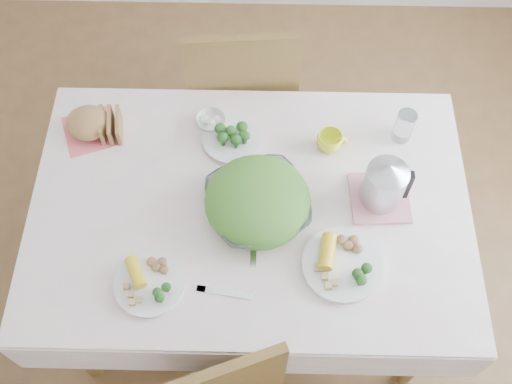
{
  "coord_description": "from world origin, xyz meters",
  "views": [
    {
      "loc": [
        0.04,
        -0.98,
        2.55
      ],
      "look_at": [
        0.02,
        0.02,
        0.82
      ],
      "focal_mm": 42.0,
      "sensor_mm": 36.0,
      "label": 1
    }
  ],
  "objects_px": {
    "electric_kettle": "(385,181)",
    "dinner_plate_right": "(342,265)",
    "chair_far": "(242,92)",
    "dinner_plate_left": "(150,284)",
    "yellow_mug": "(330,141)",
    "dining_table": "(251,252)",
    "salad_bowl": "(258,204)"
  },
  "relations": [
    {
      "from": "salad_bowl",
      "to": "chair_far",
      "type": "bearing_deg",
      "value": 96.25
    },
    {
      "from": "chair_far",
      "to": "yellow_mug",
      "type": "bearing_deg",
      "value": 119.75
    },
    {
      "from": "dining_table",
      "to": "dinner_plate_left",
      "type": "bearing_deg",
      "value": -136.48
    },
    {
      "from": "salad_bowl",
      "to": "dinner_plate_left",
      "type": "height_order",
      "value": "salad_bowl"
    },
    {
      "from": "dinner_plate_left",
      "to": "electric_kettle",
      "type": "distance_m",
      "value": 0.83
    },
    {
      "from": "chair_far",
      "to": "salad_bowl",
      "type": "distance_m",
      "value": 0.83
    },
    {
      "from": "dinner_plate_left",
      "to": "chair_far",
      "type": "bearing_deg",
      "value": 76.29
    },
    {
      "from": "dinner_plate_right",
      "to": "yellow_mug",
      "type": "height_order",
      "value": "yellow_mug"
    },
    {
      "from": "dining_table",
      "to": "dinner_plate_right",
      "type": "distance_m",
      "value": 0.54
    },
    {
      "from": "dining_table",
      "to": "electric_kettle",
      "type": "relative_size",
      "value": 7.2
    },
    {
      "from": "dining_table",
      "to": "electric_kettle",
      "type": "distance_m",
      "value": 0.67
    },
    {
      "from": "chair_far",
      "to": "dinner_plate_right",
      "type": "distance_m",
      "value": 1.07
    },
    {
      "from": "chair_far",
      "to": "dinner_plate_left",
      "type": "height_order",
      "value": "chair_far"
    },
    {
      "from": "dinner_plate_left",
      "to": "electric_kettle",
      "type": "bearing_deg",
      "value": 23.6
    },
    {
      "from": "electric_kettle",
      "to": "dinner_plate_right",
      "type": "bearing_deg",
      "value": -143.49
    },
    {
      "from": "salad_bowl",
      "to": "dinner_plate_right",
      "type": "bearing_deg",
      "value": -35.86
    },
    {
      "from": "dining_table",
      "to": "yellow_mug",
      "type": "bearing_deg",
      "value": 41.55
    },
    {
      "from": "dining_table",
      "to": "dinner_plate_left",
      "type": "distance_m",
      "value": 0.58
    },
    {
      "from": "salad_bowl",
      "to": "yellow_mug",
      "type": "relative_size",
      "value": 3.61
    },
    {
      "from": "chair_far",
      "to": "yellow_mug",
      "type": "distance_m",
      "value": 0.68
    },
    {
      "from": "electric_kettle",
      "to": "dinner_plate_left",
      "type": "bearing_deg",
      "value": 179.25
    },
    {
      "from": "dining_table",
      "to": "electric_kettle",
      "type": "bearing_deg",
      "value": 4.47
    },
    {
      "from": "dinner_plate_left",
      "to": "salad_bowl",
      "type": "bearing_deg",
      "value": 39.45
    },
    {
      "from": "chair_far",
      "to": "electric_kettle",
      "type": "height_order",
      "value": "electric_kettle"
    },
    {
      "from": "dinner_plate_left",
      "to": "yellow_mug",
      "type": "distance_m",
      "value": 0.8
    },
    {
      "from": "yellow_mug",
      "to": "electric_kettle",
      "type": "relative_size",
      "value": 0.47
    },
    {
      "from": "yellow_mug",
      "to": "electric_kettle",
      "type": "bearing_deg",
      "value": -52.16
    },
    {
      "from": "dining_table",
      "to": "salad_bowl",
      "type": "bearing_deg",
      "value": -33.68
    },
    {
      "from": "dinner_plate_right",
      "to": "electric_kettle",
      "type": "relative_size",
      "value": 1.35
    },
    {
      "from": "dinner_plate_left",
      "to": "yellow_mug",
      "type": "xyz_separation_m",
      "value": [
        0.59,
        0.54,
        0.03
      ]
    },
    {
      "from": "dining_table",
      "to": "chair_far",
      "type": "distance_m",
      "value": 0.75
    },
    {
      "from": "dinner_plate_right",
      "to": "dinner_plate_left",
      "type": "bearing_deg",
      "value": -172.82
    }
  ]
}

